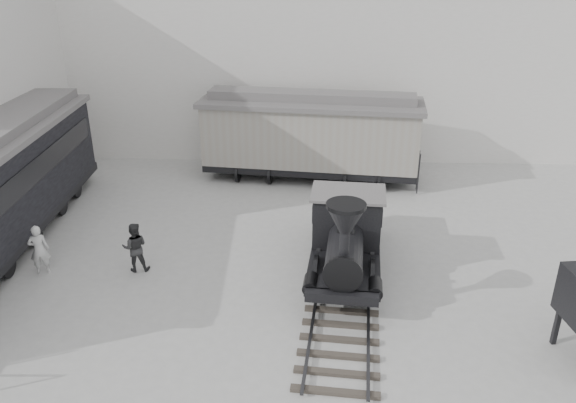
{
  "coord_description": "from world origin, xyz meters",
  "views": [
    {
      "loc": [
        0.35,
        -11.94,
        9.25
      ],
      "look_at": [
        -0.31,
        4.39,
        2.0
      ],
      "focal_mm": 35.0,
      "sensor_mm": 36.0,
      "label": 1
    }
  ],
  "objects_px": {
    "boxcar": "(311,134)",
    "visitor_a": "(39,250)",
    "visitor_b": "(135,247)",
    "locomotive": "(346,240)"
  },
  "relations": [
    {
      "from": "visitor_a",
      "to": "locomotive",
      "type": "bearing_deg",
      "value": 159.49
    },
    {
      "from": "boxcar",
      "to": "visitor_b",
      "type": "xyz_separation_m",
      "value": [
        -5.46,
        -8.28,
        -1.22
      ]
    },
    {
      "from": "visitor_a",
      "to": "visitor_b",
      "type": "distance_m",
      "value": 2.95
    },
    {
      "from": "locomotive",
      "to": "boxcar",
      "type": "xyz_separation_m",
      "value": [
        -1.12,
        8.32,
        0.8
      ]
    },
    {
      "from": "boxcar",
      "to": "visitor_b",
      "type": "distance_m",
      "value": 10.0
    },
    {
      "from": "visitor_a",
      "to": "visitor_b",
      "type": "bearing_deg",
      "value": 163.43
    },
    {
      "from": "boxcar",
      "to": "visitor_a",
      "type": "height_order",
      "value": "boxcar"
    },
    {
      "from": "boxcar",
      "to": "visitor_a",
      "type": "distance_m",
      "value": 12.05
    },
    {
      "from": "visitor_b",
      "to": "visitor_a",
      "type": "bearing_deg",
      "value": -5.27
    },
    {
      "from": "locomotive",
      "to": "visitor_b",
      "type": "bearing_deg",
      "value": -175.09
    }
  ]
}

